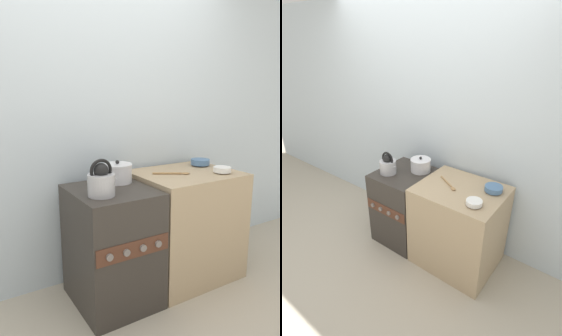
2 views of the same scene
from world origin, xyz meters
TOP-DOWN VIEW (x-y plane):
  - ground_plane at (0.00, 0.00)m, footprint 12.00×12.00m
  - wall_back at (0.00, 0.72)m, footprint 7.00×0.06m
  - stove at (-0.00, 0.30)m, footprint 0.53×0.62m
  - counter at (0.67, 0.32)m, footprint 0.78×0.65m
  - kettle at (-0.12, 0.19)m, footprint 0.21×0.17m
  - cooking_pot at (0.12, 0.43)m, footprint 0.21×0.21m
  - enamel_bowl at (0.92, 0.45)m, footprint 0.16×0.16m
  - small_ceramic_bowl at (0.88, 0.16)m, footprint 0.13×0.13m
  - wooden_spoon at (0.54, 0.31)m, footprint 0.25×0.17m

SIDE VIEW (x-z plane):
  - ground_plane at x=0.00m, z-range 0.00..0.00m
  - stove at x=0.00m, z-range 0.00..0.82m
  - counter at x=0.67m, z-range 0.00..0.85m
  - wooden_spoon at x=0.54m, z-range 0.85..0.87m
  - small_ceramic_bowl at x=0.88m, z-range 0.86..0.90m
  - enamel_bowl at x=0.92m, z-range 0.86..0.91m
  - cooking_pot at x=0.12m, z-range 0.81..0.97m
  - kettle at x=-0.12m, z-range 0.80..1.03m
  - wall_back at x=0.00m, z-range 0.00..2.50m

